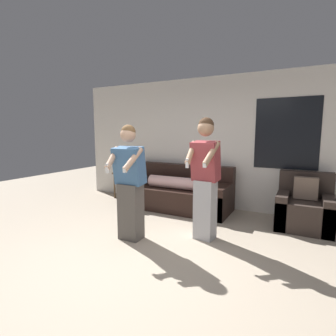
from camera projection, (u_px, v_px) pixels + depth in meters
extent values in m
plane|color=tan|center=(145.00, 266.00, 3.11)|extent=(14.00, 14.00, 0.00)
cube|color=silver|center=(218.00, 143.00, 5.42)|extent=(6.70, 0.06, 2.70)
cube|color=black|center=(286.00, 134.00, 4.78)|extent=(1.10, 0.01, 1.30)
cube|color=black|center=(177.00, 198.00, 5.42)|extent=(2.19, 0.92, 0.45)
cube|color=black|center=(184.00, 174.00, 5.67)|extent=(2.19, 0.22, 0.44)
cube|color=black|center=(138.00, 190.00, 5.85)|extent=(0.28, 0.92, 0.59)
cube|color=black|center=(222.00, 200.00, 4.98)|extent=(0.28, 0.92, 0.59)
cylinder|color=beige|center=(174.00, 183.00, 5.28)|extent=(1.10, 0.24, 0.24)
cube|color=#332823|center=(304.00, 214.00, 4.31)|extent=(0.84, 0.81, 0.47)
cube|color=#332823|center=(306.00, 184.00, 4.52)|extent=(0.84, 0.20, 0.44)
cube|color=#332823|center=(282.00, 209.00, 4.46)|extent=(0.18, 0.81, 0.57)
cube|color=#332823|center=(327.00, 214.00, 4.16)|extent=(0.18, 0.81, 0.57)
cube|color=#7A6656|center=(306.00, 188.00, 4.31)|extent=(0.36, 0.14, 0.36)
cube|color=brown|center=(127.00, 173.00, 6.27)|extent=(0.59, 0.41, 0.04)
cylinder|color=brown|center=(115.00, 186.00, 6.29)|extent=(0.04, 0.04, 0.58)
cylinder|color=brown|center=(132.00, 188.00, 6.05)|extent=(0.04, 0.04, 0.58)
cylinder|color=brown|center=(123.00, 184.00, 6.58)|extent=(0.04, 0.04, 0.58)
cylinder|color=brown|center=(140.00, 185.00, 6.35)|extent=(0.04, 0.04, 0.58)
cube|color=tan|center=(122.00, 169.00, 6.31)|extent=(0.10, 0.02, 0.17)
cube|color=#56514C|center=(131.00, 211.00, 3.87)|extent=(0.32, 0.24, 0.83)
cube|color=#3D6693|center=(129.00, 166.00, 3.76)|extent=(0.43, 0.29, 0.56)
sphere|color=tan|center=(128.00, 135.00, 3.69)|extent=(0.22, 0.22, 0.22)
sphere|color=brown|center=(128.00, 132.00, 3.69)|extent=(0.21, 0.21, 0.21)
cylinder|color=tan|center=(112.00, 158.00, 3.69)|extent=(0.14, 0.36, 0.32)
cube|color=white|center=(107.00, 168.00, 3.57)|extent=(0.04, 0.04, 0.13)
cylinder|color=tan|center=(133.00, 159.00, 3.53)|extent=(0.14, 0.36, 0.32)
cube|color=white|center=(125.00, 170.00, 3.43)|extent=(0.04, 0.04, 0.08)
cube|color=#B2B2B7|center=(205.00, 210.00, 3.88)|extent=(0.31, 0.27, 0.88)
cube|color=#99383D|center=(205.00, 161.00, 3.76)|extent=(0.40, 0.32, 0.59)
sphere|color=#A37A5B|center=(206.00, 128.00, 3.68)|extent=(0.23, 0.23, 0.23)
sphere|color=#3D2819|center=(206.00, 125.00, 3.69)|extent=(0.22, 0.22, 0.22)
cylinder|color=#A37A5B|center=(191.00, 153.00, 3.70)|extent=(0.10, 0.36, 0.33)
cube|color=white|center=(187.00, 163.00, 3.59)|extent=(0.04, 0.04, 0.13)
cylinder|color=#A37A5B|center=(211.00, 154.00, 3.53)|extent=(0.17, 0.36, 0.33)
cube|color=white|center=(205.00, 165.00, 3.44)|extent=(0.05, 0.04, 0.08)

